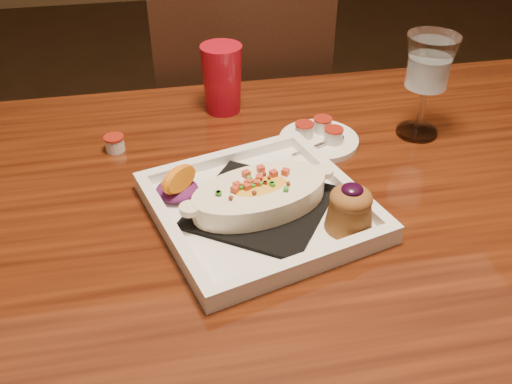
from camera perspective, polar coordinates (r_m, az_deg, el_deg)
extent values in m
cube|color=#63270E|center=(0.89, 4.68, -2.29)|extent=(1.50, 0.90, 0.04)
cylinder|color=black|center=(1.64, 23.72, -1.77)|extent=(0.07, 0.07, 0.71)
cube|color=black|center=(1.61, -2.19, 5.03)|extent=(0.42, 0.42, 0.04)
cylinder|color=black|center=(1.90, 2.21, 2.30)|extent=(0.04, 0.04, 0.45)
cylinder|color=black|center=(1.86, -8.05, 1.17)|extent=(0.04, 0.04, 0.45)
cylinder|color=black|center=(1.64, 4.85, -4.19)|extent=(0.04, 0.04, 0.45)
cylinder|color=black|center=(1.59, -7.09, -5.68)|extent=(0.04, 0.04, 0.45)
cube|color=black|center=(1.33, -1.10, 10.17)|extent=(0.40, 0.03, 0.46)
cube|color=white|center=(0.85, 0.39, -1.93)|extent=(0.36, 0.36, 0.01)
cube|color=black|center=(0.84, 0.39, -1.45)|extent=(0.26, 0.26, 0.01)
ellipsoid|color=#FFAE30|center=(0.83, 0.40, -0.26)|extent=(0.20, 0.13, 0.03)
ellipsoid|color=#5A1454|center=(0.87, -7.90, 0.22)|extent=(0.07, 0.07, 0.02)
cone|color=brown|center=(0.81, 9.32, -2.08)|extent=(0.07, 0.07, 0.05)
ellipsoid|color=brown|center=(0.79, 9.50, -0.65)|extent=(0.06, 0.06, 0.03)
ellipsoid|color=black|center=(0.78, 9.60, 0.23)|extent=(0.03, 0.03, 0.01)
cylinder|color=silver|center=(1.09, 15.75, 5.83)|extent=(0.07, 0.07, 0.01)
cylinder|color=silver|center=(1.07, 16.12, 7.84)|extent=(0.01, 0.01, 0.08)
cone|color=silver|center=(1.03, 16.96, 12.25)|extent=(0.09, 0.09, 0.10)
cylinder|color=white|center=(1.03, 6.29, 5.15)|extent=(0.14, 0.14, 0.01)
cylinder|color=silver|center=(1.02, 4.83, 6.14)|extent=(0.03, 0.03, 0.02)
cylinder|color=#AB2115|center=(1.01, 4.87, 6.78)|extent=(0.03, 0.03, 0.00)
cylinder|color=silver|center=(1.04, 6.66, 6.64)|extent=(0.03, 0.03, 0.02)
cylinder|color=#AB2115|center=(1.03, 6.71, 7.27)|extent=(0.03, 0.03, 0.00)
cylinder|color=silver|center=(1.01, 7.74, 5.57)|extent=(0.03, 0.03, 0.02)
cylinder|color=#AB2115|center=(1.00, 7.80, 6.21)|extent=(0.03, 0.03, 0.00)
cylinder|color=silver|center=(1.02, -13.95, 4.67)|extent=(0.03, 0.03, 0.03)
cylinder|color=#AB2115|center=(1.02, -14.06, 5.32)|extent=(0.04, 0.04, 0.00)
cone|color=#AD0C1E|center=(1.11, -3.41, 11.22)|extent=(0.08, 0.08, 0.13)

